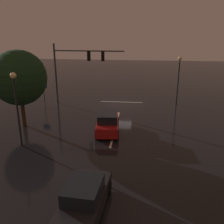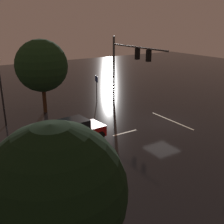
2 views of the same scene
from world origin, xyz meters
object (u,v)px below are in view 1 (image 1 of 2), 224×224
traffic_signal_assembly (77,63)px  route_sign (44,89)px  street_lamp_right_kerb (16,97)px  car_distant (85,198)px  street_lamp_left_kerb (179,72)px  tree_right_near (19,78)px  car_approaching (108,123)px

traffic_signal_assembly → route_sign: traffic_signal_assembly is taller
traffic_signal_assembly → street_lamp_right_kerb: traffic_signal_assembly is taller
traffic_signal_assembly → car_distant: (-4.53, 17.78, -3.89)m
street_lamp_right_kerb → car_distant: bearing=133.6°
street_lamp_right_kerb → route_sign: 10.01m
street_lamp_left_kerb → traffic_signal_assembly: bearing=4.2°
tree_right_near → street_lamp_right_kerb: bearing=111.6°
traffic_signal_assembly → car_distant: size_ratio=1.75×
route_sign → tree_right_near: tree_right_near is taller
street_lamp_right_kerb → traffic_signal_assembly: bearing=-98.7°
street_lamp_left_kerb → route_sign: bearing=9.1°
car_approaching → route_sign: 10.12m
car_approaching → tree_right_near: 8.50m
traffic_signal_assembly → tree_right_near: 7.98m
car_approaching → tree_right_near: (7.68, -0.50, 3.59)m
traffic_signal_assembly → street_lamp_right_kerb: bearing=81.3°
tree_right_near → route_sign: bearing=-88.2°
traffic_signal_assembly → street_lamp_left_kerb: traffic_signal_assembly is taller
car_approaching → tree_right_near: size_ratio=0.66×
tree_right_near → car_approaching: bearing=176.3°
traffic_signal_assembly → car_distant: 18.75m
car_approaching → route_sign: bearing=-38.4°
street_lamp_left_kerb → tree_right_near: (14.59, 8.10, 0.60)m
car_approaching → street_lamp_left_kerb: street_lamp_left_kerb is taller
route_sign → tree_right_near: size_ratio=0.42×
car_approaching → tree_right_near: bearing=-3.7°
street_lamp_right_kerb → route_sign: size_ratio=1.96×
street_lamp_left_kerb → tree_right_near: tree_right_near is taller
street_lamp_left_kerb → car_distant: bearing=70.0°
traffic_signal_assembly → route_sign: 4.61m
street_lamp_left_kerb → street_lamp_right_kerb: street_lamp_right_kerb is taller
traffic_signal_assembly → tree_right_near: (3.28, 7.27, -0.29)m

